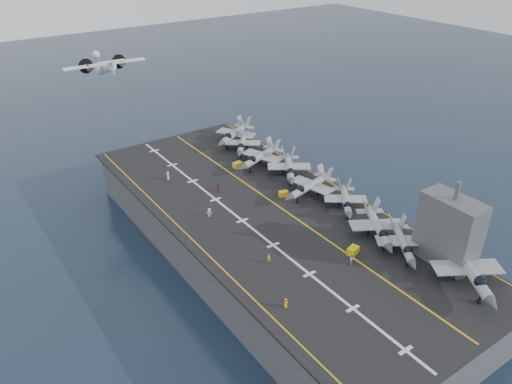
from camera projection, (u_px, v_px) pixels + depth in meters
ground at (267, 254)px, 103.93m from camera, size 500.00×500.00×0.00m
hull at (267, 234)px, 101.52m from camera, size 36.00×90.00×10.00m
flight_deck at (267, 212)px, 99.01m from camera, size 38.00×92.00×0.40m
foul_line at (280, 207)px, 100.40m from camera, size 0.35×90.00×0.02m
landing_centerline at (242, 221)px, 95.91m from camera, size 0.50×90.00×0.02m
deck_edge_port at (192, 239)px, 90.41m from camera, size 0.25×90.00×0.02m
deck_edge_stbd at (336, 186)px, 108.15m from camera, size 0.25×90.00×0.02m
island_superstructure at (450, 223)px, 81.21m from camera, size 5.00×10.00×15.00m
fighter_jet_0 at (470, 269)px, 78.01m from camera, size 17.98×19.71×5.70m
fighter_jet_1 at (403, 242)px, 85.52m from camera, size 14.90×16.03×4.63m
fighter_jet_2 at (378, 226)px, 89.58m from camera, size 15.80×17.53×5.07m
fighter_jet_3 at (346, 200)px, 98.63m from camera, size 14.49×15.24×4.41m
fighter_jet_4 at (310, 185)px, 103.23m from camera, size 16.19×12.55×5.01m
fighter_jet_5 at (289, 167)px, 110.84m from camera, size 16.17×17.42×5.03m
fighter_jet_6 at (260, 156)px, 115.74m from camera, size 17.37×14.41×5.16m
fighter_jet_7 at (242, 143)px, 123.14m from camera, size 15.38×16.01×4.65m
fighter_jet_8 at (234, 133)px, 127.79m from camera, size 18.39×16.52×5.32m
tow_cart_a at (353, 251)px, 86.18m from camera, size 2.42×1.91×1.28m
tow_cart_b at (284, 194)px, 104.05m from camera, size 2.15×1.65×1.15m
tow_cart_c at (238, 165)px, 116.12m from camera, size 2.33×1.73×1.27m
crew_0 at (286, 303)px, 74.20m from camera, size 1.10×0.86×1.63m
crew_1 at (269, 259)px, 83.78m from camera, size 1.25×1.09×1.75m
crew_3 at (209, 212)px, 96.82m from camera, size 1.30×1.15×1.81m
crew_4 at (218, 187)px, 105.84m from camera, size 1.07×1.32×1.90m
crew_5 at (168, 176)px, 110.48m from camera, size 1.27×1.42×1.98m
crew_7 at (352, 259)px, 83.59m from camera, size 1.24×1.41×1.97m
transport_plane at (106, 69)px, 121.79m from camera, size 20.67×14.66×4.72m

